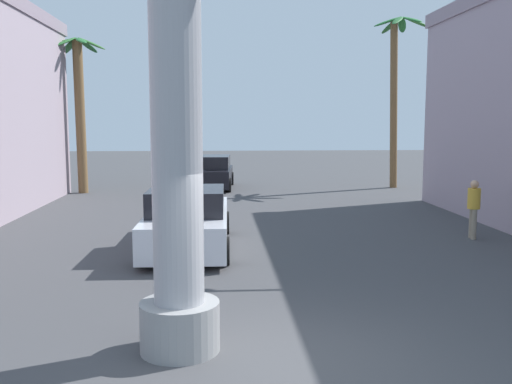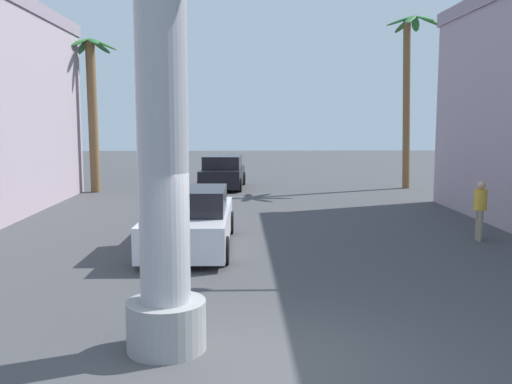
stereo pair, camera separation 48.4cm
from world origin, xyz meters
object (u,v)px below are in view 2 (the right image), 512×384
at_px(car_lead, 190,221).
at_px(palm_tree_far_left, 92,102).
at_px(car_far, 223,173).
at_px(palm_tree_far_right, 409,82).
at_px(pedestrian_mid_right, 480,206).

bearing_deg(car_lead, palm_tree_far_left, 114.37).
distance_m(car_far, palm_tree_far_right, 9.70).
distance_m(car_lead, palm_tree_far_left, 13.21).
height_order(car_far, pedestrian_mid_right, pedestrian_mid_right).
bearing_deg(palm_tree_far_right, car_lead, -126.30).
relative_size(car_far, palm_tree_far_left, 0.64).
xyz_separation_m(car_lead, pedestrian_mid_right, (7.70, 0.69, 0.23)).
distance_m(car_lead, pedestrian_mid_right, 7.73).
xyz_separation_m(palm_tree_far_left, pedestrian_mid_right, (12.97, -10.95, -3.11)).
xyz_separation_m(car_lead, car_far, (0.48, 13.01, 0.03)).
height_order(car_far, palm_tree_far_right, palm_tree_far_right).
relative_size(car_lead, pedestrian_mid_right, 3.18).
height_order(palm_tree_far_left, pedestrian_mid_right, palm_tree_far_left).
distance_m(car_far, pedestrian_mid_right, 14.27).
bearing_deg(palm_tree_far_right, pedestrian_mid_right, -97.08).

